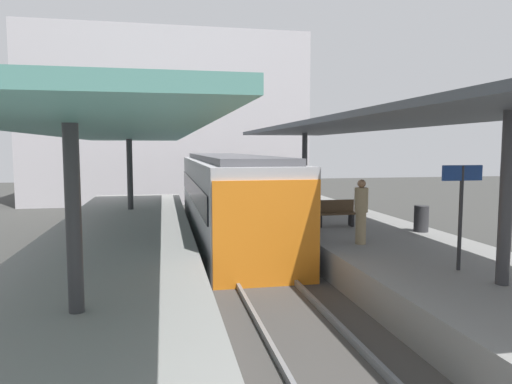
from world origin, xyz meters
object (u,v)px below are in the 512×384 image
platform_sign (461,193)px  litter_bin (421,219)px  passenger_near_bench (361,211)px  commuter_train (228,196)px  platform_bench (335,212)px

platform_sign → litter_bin: size_ratio=2.76×
platform_sign → passenger_near_bench: platform_sign is taller
passenger_near_bench → litter_bin: bearing=27.9°
commuter_train → litter_bin: size_ratio=17.53×
platform_sign → passenger_near_bench: size_ratio=1.27×
commuter_train → platform_sign: commuter_train is taller
platform_bench → platform_sign: 5.90m
platform_sign → passenger_near_bench: (-0.92, 2.92, -0.72)m
platform_bench → commuter_train: bearing=132.2°
commuter_train → platform_sign: bearing=-68.3°
platform_bench → passenger_near_bench: 2.89m
litter_bin → passenger_near_bench: size_ratio=0.46×
platform_bench → platform_sign: (0.57, -5.76, 1.16)m
commuter_train → passenger_near_bench: bearing=-66.3°
passenger_near_bench → platform_sign: bearing=-72.6°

